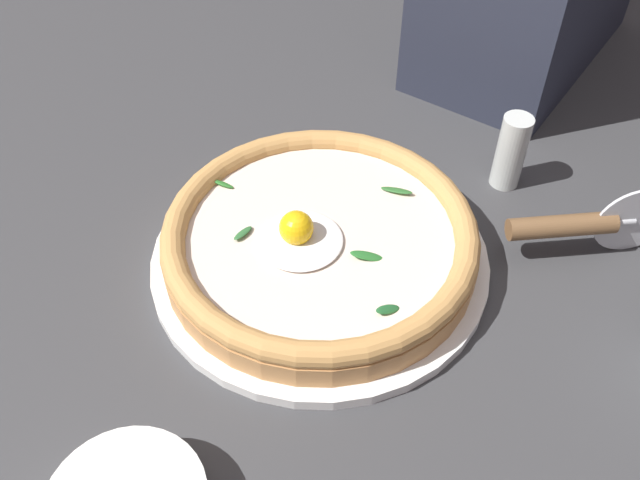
# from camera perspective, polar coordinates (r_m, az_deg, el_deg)

# --- Properties ---
(ground_plane) EXTENTS (2.40, 2.40, 0.03)m
(ground_plane) POSITION_cam_1_polar(r_m,az_deg,el_deg) (0.67, -3.70, -5.10)
(ground_plane) COLOR #38393B
(ground_plane) RESTS_ON ground
(pizza_plate) EXTENTS (0.33, 0.33, 0.01)m
(pizza_plate) POSITION_cam_1_polar(r_m,az_deg,el_deg) (0.68, 0.00, -1.51)
(pizza_plate) COLOR white
(pizza_plate) RESTS_ON ground
(pizza) EXTENTS (0.30, 0.30, 0.06)m
(pizza) POSITION_cam_1_polar(r_m,az_deg,el_deg) (0.66, -0.03, 0.11)
(pizza) COLOR tan
(pizza) RESTS_ON pizza_plate
(pizza_cutter) EXTENTS (0.08, 0.16, 0.08)m
(pizza_cutter) POSITION_cam_1_polar(r_m,az_deg,el_deg) (0.71, 20.94, 1.22)
(pizza_cutter) COLOR silver
(pizza_cutter) RESTS_ON ground
(table_knife) EXTENTS (0.24, 0.07, 0.01)m
(table_knife) POSITION_cam_1_polar(r_m,az_deg,el_deg) (0.94, 18.20, 11.15)
(table_knife) COLOR silver
(table_knife) RESTS_ON ground
(pepper_shaker) EXTENTS (0.03, 0.03, 0.09)m
(pepper_shaker) POSITION_cam_1_polar(r_m,az_deg,el_deg) (0.77, 15.56, 7.07)
(pepper_shaker) COLOR silver
(pepper_shaker) RESTS_ON ground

